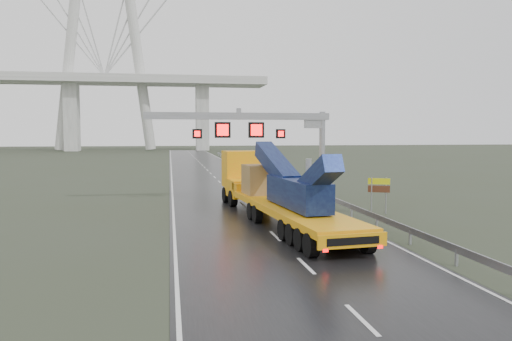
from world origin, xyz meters
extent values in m
plane|color=#303726|center=(0.00, 0.00, 0.00)|extent=(400.00, 400.00, 0.00)
cube|color=black|center=(0.00, 40.00, 0.01)|extent=(11.00, 200.00, 0.02)
cube|color=#A3A39F|center=(6.90, 18.00, 0.15)|extent=(1.20, 1.20, 0.30)
cylinder|color=gray|center=(6.90, 18.00, 3.60)|extent=(0.48, 0.48, 7.20)
cube|color=gray|center=(0.00, 18.00, 6.80)|extent=(14.80, 0.55, 0.55)
cube|color=gray|center=(6.10, 18.00, 6.30)|extent=(1.40, 0.35, 0.90)
cube|color=gray|center=(0.00, 18.00, 7.25)|extent=(0.35, 0.35, 0.35)
cube|color=black|center=(-1.30, 17.95, 5.70)|extent=(1.25, 0.25, 1.25)
cube|color=#FF0C0C|center=(-1.30, 17.81, 5.70)|extent=(0.90, 0.02, 0.90)
cube|color=black|center=(1.40, 17.95, 5.70)|extent=(1.25, 0.25, 1.25)
cube|color=#FF0C0C|center=(1.40, 17.81, 5.70)|extent=(0.90, 0.02, 0.90)
cube|color=black|center=(-3.30, 17.95, 5.40)|extent=(0.75, 0.25, 0.75)
cube|color=#FF0C0C|center=(-3.30, 17.81, 5.40)|extent=(0.54, 0.02, 0.54)
cube|color=black|center=(3.40, 17.95, 5.40)|extent=(0.75, 0.25, 0.75)
cube|color=#FF0C0C|center=(3.40, 17.81, 5.40)|extent=(0.54, 0.02, 0.54)
cube|color=#A3A39F|center=(-55.00, 140.00, 22.00)|extent=(160.00, 14.00, 2.50)
cube|color=#A3A39F|center=(-35.00, 140.00, 10.50)|extent=(4.00, 6.00, 21.00)
cube|color=#A3A39F|center=(5.00, 140.00, 10.50)|extent=(4.00, 6.00, 21.00)
cube|color=orange|center=(1.31, 6.02, 1.15)|extent=(4.56, 15.52, 0.38)
cube|color=orange|center=(2.09, -1.75, 0.93)|extent=(3.17, 0.44, 0.60)
cube|color=black|center=(2.09, -1.83, 0.93)|extent=(2.39, 0.26, 0.33)
cube|color=#FF0505|center=(0.84, -1.95, 0.60)|extent=(0.24, 0.07, 0.13)
cube|color=#FF0505|center=(3.34, -1.71, 0.60)|extent=(0.24, 0.07, 0.13)
cube|color=orange|center=(0.51, 14.06, 1.58)|extent=(2.96, 1.59, 0.55)
cube|color=orange|center=(0.34, 15.80, 1.31)|extent=(3.15, 3.54, 1.31)
cube|color=orange|center=(0.14, 17.76, 2.62)|extent=(2.93, 2.44, 2.84)
cube|color=black|center=(0.03, 18.87, 2.95)|extent=(2.51, 0.30, 1.31)
cube|color=#0D133F|center=(1.42, 4.93, 2.18)|extent=(2.17, 6.67, 1.53)
cube|color=#0D133F|center=(1.04, 8.74, 3.50)|extent=(1.68, 6.10, 2.79)
cube|color=#0D133F|center=(1.69, 2.21, 3.17)|extent=(1.41, 4.41, 2.64)
cylinder|color=gray|center=(2.07, 5.00, 3.17)|extent=(0.36, 0.36, 1.75)
cube|color=tan|center=(0.75, 11.67, 2.32)|extent=(2.63, 2.63, 1.97)
cylinder|color=black|center=(1.80, 1.13, 0.55)|extent=(3.26, 1.40, 1.09)
cylinder|color=black|center=(1.04, 8.74, 0.55)|extent=(3.26, 1.40, 1.09)
cylinder|color=black|center=(0.17, 17.54, 0.60)|extent=(3.05, 1.49, 1.20)
cylinder|color=gray|center=(7.87, 10.00, 1.24)|extent=(0.08, 0.08, 2.48)
cylinder|color=gray|center=(8.91, 10.00, 1.24)|extent=(0.08, 0.08, 2.48)
cube|color=#E5E60C|center=(8.39, 10.00, 2.22)|extent=(1.35, 0.64, 0.41)
cube|color=#522A17|center=(8.39, 10.00, 1.70)|extent=(1.35, 0.64, 0.46)
cube|color=red|center=(6.15, 17.82, 0.51)|extent=(0.64, 0.41, 1.02)
camera|label=1|loc=(-5.44, -21.40, 5.43)|focal=35.00mm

